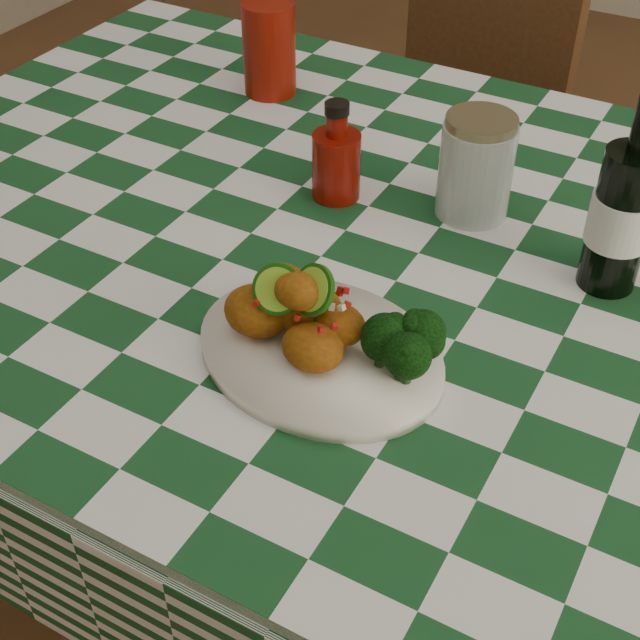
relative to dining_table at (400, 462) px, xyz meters
The scene contains 10 objects.
ground 0.39m from the dining_table, ahead, with size 5.00×5.00×0.00m, color brown.
dining_table is the anchor object (origin of this frame).
plate 0.46m from the dining_table, 93.04° to the right, with size 0.28×0.22×0.02m, color white, non-canonical shape.
fried_chicken_pile 0.51m from the dining_table, 98.12° to the right, with size 0.14×0.10×0.09m, color #96570E, non-canonical shape.
broccoli_side 0.50m from the dining_table, 70.43° to the right, with size 0.08×0.08×0.06m, color black, non-canonical shape.
red_tumbler 0.68m from the dining_table, 143.52° to the left, with size 0.08×0.08×0.15m, color maroon.
ketchup_bottle 0.49m from the dining_table, 156.36° to the left, with size 0.06×0.06×0.14m, color #720E05, non-canonical shape.
mason_jar 0.48m from the dining_table, 80.07° to the left, with size 0.09×0.09×0.14m, color #B2BCBA, non-canonical shape.
beer_bottle 0.56m from the dining_table, 13.88° to the left, with size 0.07×0.07×0.24m, color black, non-canonical shape.
wooden_chair_left 0.73m from the dining_table, 110.49° to the left, with size 0.38×0.40×0.84m, color #472814, non-canonical shape.
Camera 1 is at (0.33, -0.84, 1.43)m, focal length 50.00 mm.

